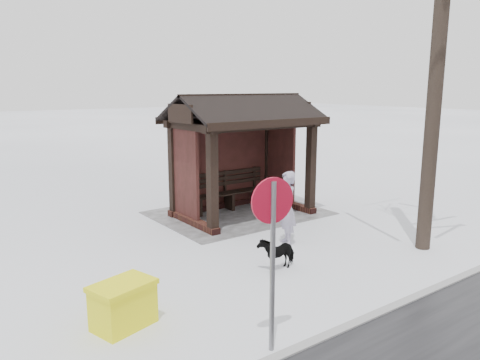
# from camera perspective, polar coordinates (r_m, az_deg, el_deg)

# --- Properties ---
(ground) EXTENTS (120.00, 120.00, 0.00)m
(ground) POSITION_cam_1_polar(r_m,az_deg,el_deg) (12.12, 0.37, -4.27)
(ground) COLOR white
(ground) RESTS_ON ground
(kerb) EXTENTS (120.00, 0.15, 0.06)m
(kerb) POSITION_cam_1_polar(r_m,az_deg,el_deg) (8.58, 23.18, -11.89)
(kerb) COLOR gray
(kerb) RESTS_ON ground
(trampled_patch) EXTENTS (4.20, 3.20, 0.02)m
(trampled_patch) POSITION_cam_1_polar(r_m,az_deg,el_deg) (12.27, -0.18, -4.03)
(trampled_patch) COLOR #96969B
(trampled_patch) RESTS_ON ground
(bus_shelter) EXTENTS (3.60, 2.40, 3.09)m
(bus_shelter) POSITION_cam_1_polar(r_m,az_deg,el_deg) (11.85, -0.07, 6.03)
(bus_shelter) COLOR #351513
(bus_shelter) RESTS_ON ground
(pedestrian) EXTENTS (0.57, 0.67, 1.56)m
(pedestrian) POSITION_cam_1_polar(r_m,az_deg,el_deg) (9.76, 5.74, -3.45)
(pedestrian) COLOR #A199B3
(pedestrian) RESTS_ON ground
(dog) EXTENTS (0.73, 0.36, 0.61)m
(dog) POSITION_cam_1_polar(r_m,az_deg,el_deg) (8.61, 4.51, -8.77)
(dog) COLOR black
(dog) RESTS_ON ground
(grit_bin) EXTENTS (0.96, 0.78, 0.64)m
(grit_bin) POSITION_cam_1_polar(r_m,az_deg,el_deg) (6.82, -14.05, -14.51)
(grit_bin) COLOR #F0EC0E
(grit_bin) RESTS_ON ground
(road_sign) EXTENTS (0.56, 0.13, 2.22)m
(road_sign) POSITION_cam_1_polar(r_m,az_deg,el_deg) (5.63, 3.94, -5.73)
(road_sign) COLOR slate
(road_sign) RESTS_ON ground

